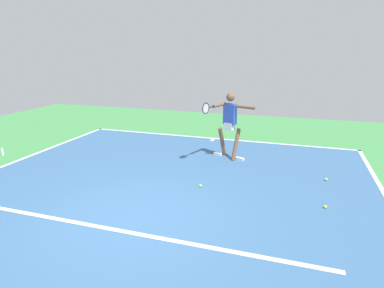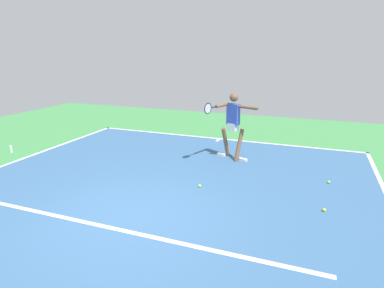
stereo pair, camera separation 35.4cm
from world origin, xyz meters
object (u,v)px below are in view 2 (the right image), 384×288
tennis_player (232,121)px  water_bottle (11,149)px  tennis_ball_far_corner (324,210)px  tennis_ball_by_sideline (329,182)px  tennis_ball_centre_court (200,186)px

tennis_player → water_bottle: tennis_player is taller
tennis_player → tennis_ball_far_corner: bearing=154.0°
tennis_player → tennis_ball_by_sideline: 2.92m
tennis_player → tennis_ball_by_sideline: bearing=178.7°
tennis_player → water_bottle: size_ratio=8.48×
tennis_ball_by_sideline → water_bottle: bearing=5.5°
tennis_ball_centre_court → water_bottle: bearing=-3.9°
tennis_ball_centre_court → water_bottle: water_bottle is taller
tennis_ball_centre_court → water_bottle: (6.17, -0.42, 0.08)m
tennis_ball_far_corner → tennis_player: bearing=-45.2°
tennis_player → water_bottle: bearing=35.2°
tennis_ball_far_corner → tennis_ball_centre_court: size_ratio=1.00×
tennis_player → tennis_ball_far_corner: tennis_player is taller
tennis_ball_far_corner → water_bottle: (8.77, -0.64, 0.08)m
tennis_ball_by_sideline → tennis_ball_far_corner: size_ratio=1.00×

